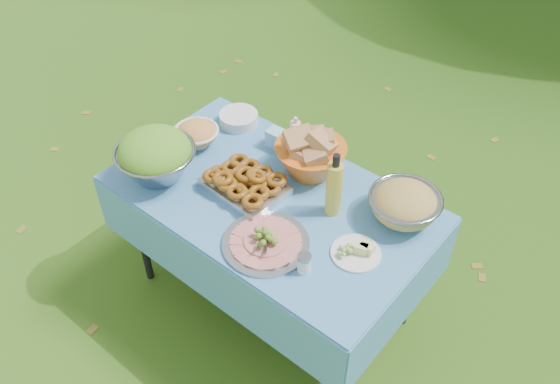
{
  "coord_description": "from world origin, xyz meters",
  "views": [
    {
      "loc": [
        1.27,
        -1.47,
        2.61
      ],
      "look_at": [
        0.06,
        0.0,
        0.82
      ],
      "focal_mm": 38.0,
      "sensor_mm": 36.0,
      "label": 1
    }
  ],
  "objects_px": {
    "charcuterie_platter": "(266,237)",
    "bread_bowl": "(311,153)",
    "pasta_bowl_steel": "(405,204)",
    "salad_bowl": "(155,156)",
    "oil_bottle": "(334,184)",
    "picnic_table": "(271,251)",
    "plate_stack": "(239,118)"
  },
  "relations": [
    {
      "from": "salad_bowl",
      "to": "oil_bottle",
      "type": "xyz_separation_m",
      "value": [
        0.77,
        0.33,
        0.04
      ]
    },
    {
      "from": "picnic_table",
      "to": "salad_bowl",
      "type": "height_order",
      "value": "salad_bowl"
    },
    {
      "from": "plate_stack",
      "to": "bread_bowl",
      "type": "relative_size",
      "value": 0.6
    },
    {
      "from": "salad_bowl",
      "to": "pasta_bowl_steel",
      "type": "xyz_separation_m",
      "value": [
        1.03,
        0.49,
        -0.04
      ]
    },
    {
      "from": "salad_bowl",
      "to": "oil_bottle",
      "type": "distance_m",
      "value": 0.84
    },
    {
      "from": "bread_bowl",
      "to": "pasta_bowl_steel",
      "type": "distance_m",
      "value": 0.5
    },
    {
      "from": "charcuterie_platter",
      "to": "bread_bowl",
      "type": "bearing_deg",
      "value": 106.32
    },
    {
      "from": "oil_bottle",
      "to": "picnic_table",
      "type": "bearing_deg",
      "value": -159.59
    },
    {
      "from": "charcuterie_platter",
      "to": "oil_bottle",
      "type": "height_order",
      "value": "oil_bottle"
    },
    {
      "from": "picnic_table",
      "to": "salad_bowl",
      "type": "bearing_deg",
      "value": -155.38
    },
    {
      "from": "picnic_table",
      "to": "bread_bowl",
      "type": "distance_m",
      "value": 0.55
    },
    {
      "from": "salad_bowl",
      "to": "oil_bottle",
      "type": "height_order",
      "value": "oil_bottle"
    },
    {
      "from": "bread_bowl",
      "to": "salad_bowl",
      "type": "bearing_deg",
      "value": -137.72
    },
    {
      "from": "picnic_table",
      "to": "pasta_bowl_steel",
      "type": "relative_size",
      "value": 4.67
    },
    {
      "from": "charcuterie_platter",
      "to": "picnic_table",
      "type": "bearing_deg",
      "value": 126.37
    },
    {
      "from": "plate_stack",
      "to": "pasta_bowl_steel",
      "type": "distance_m",
      "value": 1.02
    },
    {
      "from": "salad_bowl",
      "to": "plate_stack",
      "type": "bearing_deg",
      "value": 89.03
    },
    {
      "from": "salad_bowl",
      "to": "bread_bowl",
      "type": "relative_size",
      "value": 1.1
    },
    {
      "from": "bread_bowl",
      "to": "oil_bottle",
      "type": "xyz_separation_m",
      "value": [
        0.24,
        -0.15,
        0.05
      ]
    },
    {
      "from": "salad_bowl",
      "to": "plate_stack",
      "type": "height_order",
      "value": "salad_bowl"
    },
    {
      "from": "picnic_table",
      "to": "charcuterie_platter",
      "type": "distance_m",
      "value": 0.51
    },
    {
      "from": "picnic_table",
      "to": "charcuterie_platter",
      "type": "relative_size",
      "value": 3.95
    },
    {
      "from": "salad_bowl",
      "to": "oil_bottle",
      "type": "relative_size",
      "value": 1.16
    },
    {
      "from": "plate_stack",
      "to": "charcuterie_platter",
      "type": "relative_size",
      "value": 0.55
    },
    {
      "from": "bread_bowl",
      "to": "pasta_bowl_steel",
      "type": "height_order",
      "value": "bread_bowl"
    },
    {
      "from": "charcuterie_platter",
      "to": "pasta_bowl_steel",
      "type": "bearing_deg",
      "value": 54.44
    },
    {
      "from": "bread_bowl",
      "to": "oil_bottle",
      "type": "bearing_deg",
      "value": -32.13
    },
    {
      "from": "plate_stack",
      "to": "bread_bowl",
      "type": "bearing_deg",
      "value": -7.4
    },
    {
      "from": "bread_bowl",
      "to": "charcuterie_platter",
      "type": "height_order",
      "value": "bread_bowl"
    },
    {
      "from": "pasta_bowl_steel",
      "to": "charcuterie_platter",
      "type": "xyz_separation_m",
      "value": [
        -0.36,
        -0.5,
        -0.04
      ]
    },
    {
      "from": "pasta_bowl_steel",
      "to": "oil_bottle",
      "type": "distance_m",
      "value": 0.32
    },
    {
      "from": "pasta_bowl_steel",
      "to": "charcuterie_platter",
      "type": "distance_m",
      "value": 0.61
    }
  ]
}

